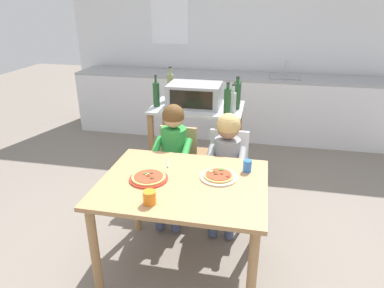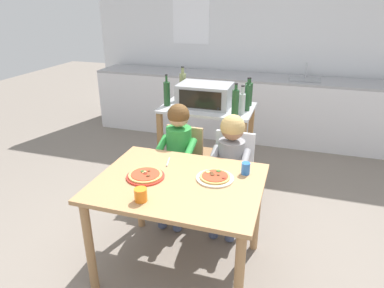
{
  "view_description": "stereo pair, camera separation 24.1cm",
  "coord_description": "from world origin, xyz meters",
  "views": [
    {
      "loc": [
        0.47,
        -1.98,
        1.89
      ],
      "look_at": [
        0.0,
        0.3,
        0.89
      ],
      "focal_mm": 32.09,
      "sensor_mm": 36.0,
      "label": 1
    },
    {
      "loc": [
        0.7,
        -1.92,
        1.89
      ],
      "look_at": [
        0.0,
        0.3,
        0.89
      ],
      "focal_mm": 32.09,
      "sensor_mm": 36.0,
      "label": 2
    }
  ],
  "objects": [
    {
      "name": "bottle_clear_vinegar",
      "position": [
        0.18,
        1.02,
        1.02
      ],
      "size": [
        0.06,
        0.06,
        0.31
      ],
      "color": "#1E4723",
      "rests_on": "kitchen_island_cart"
    },
    {
      "name": "kitchen_island_cart",
      "position": [
        -0.14,
        1.27,
        0.59
      ],
      "size": [
        0.91,
        0.59,
        0.89
      ],
      "color": "#B7BABF",
      "rests_on": "ground"
    },
    {
      "name": "back_wall_tiled",
      "position": [
        -0.0,
        3.25,
        1.35
      ],
      "size": [
        4.89,
        0.14,
        2.7
      ],
      "color": "silver",
      "rests_on": "ground"
    },
    {
      "name": "dining_chair_right",
      "position": [
        0.23,
        0.73,
        0.48
      ],
      "size": [
        0.36,
        0.36,
        0.81
      ],
      "color": "silver",
      "rests_on": "ground"
    },
    {
      "name": "bottle_slim_sauce",
      "position": [
        -0.47,
        1.46,
        1.03
      ],
      "size": [
        0.07,
        0.07,
        0.35
      ],
      "color": "olive",
      "rests_on": "kitchen_island_cart"
    },
    {
      "name": "child_in_grey_shirt",
      "position": [
        0.23,
        0.61,
        0.66
      ],
      "size": [
        0.32,
        0.42,
        1.01
      ],
      "color": "#424C6B",
      "rests_on": "ground"
    },
    {
      "name": "bottle_tall_green_wine",
      "position": [
        0.22,
        1.14,
        1.0
      ],
      "size": [
        0.06,
        0.06,
        0.27
      ],
      "color": "#ADB7B2",
      "rests_on": "kitchen_island_cart"
    },
    {
      "name": "bottle_brown_beer",
      "position": [
        -0.54,
        1.18,
        1.01
      ],
      "size": [
        0.06,
        0.06,
        0.31
      ],
      "color": "#1E4723",
      "rests_on": "kitchen_island_cart"
    },
    {
      "name": "dining_chair_left",
      "position": [
        -0.24,
        0.73,
        0.48
      ],
      "size": [
        0.36,
        0.36,
        0.81
      ],
      "color": "tan",
      "rests_on": "ground"
    },
    {
      "name": "serving_spoon",
      "position": [
        -0.17,
        0.24,
        0.75
      ],
      "size": [
        0.04,
        0.14,
        0.01
      ],
      "primitive_type": "cylinder",
      "rotation": [
        0.0,
        1.57,
        1.8
      ],
      "color": "#B7BABF",
      "rests_on": "dining_table"
    },
    {
      "name": "bottle_squat_spirits",
      "position": [
        0.25,
        1.26,
        1.02
      ],
      "size": [
        0.06,
        0.06,
        0.32
      ],
      "color": "#1E4723",
      "rests_on": "kitchen_island_cart"
    },
    {
      "name": "dining_table",
      "position": [
        0.0,
        0.0,
        0.63
      ],
      "size": [
        1.13,
        0.88,
        0.74
      ],
      "color": "#AD7F51",
      "rests_on": "ground"
    },
    {
      "name": "bottle_dark_olive_oil",
      "position": [
        0.23,
        1.43,
        1.01
      ],
      "size": [
        0.08,
        0.08,
        0.28
      ],
      "color": "#1E4723",
      "rests_on": "kitchen_island_cart"
    },
    {
      "name": "drinking_cup_blue",
      "position": [
        0.42,
        0.24,
        0.79
      ],
      "size": [
        0.06,
        0.06,
        0.09
      ],
      "primitive_type": "cylinder",
      "color": "blue",
      "rests_on": "dining_table"
    },
    {
      "name": "toaster_oven",
      "position": [
        -0.17,
        1.28,
        1.0
      ],
      "size": [
        0.52,
        0.37,
        0.23
      ],
      "color": "#999BA0",
      "rests_on": "kitchen_island_cart"
    },
    {
      "name": "kitchen_counter",
      "position": [
        0.0,
        2.84,
        0.45
      ],
      "size": [
        4.4,
        0.6,
        1.09
      ],
      "color": "silver",
      "rests_on": "ground"
    },
    {
      "name": "ground_plane",
      "position": [
        0.0,
        1.28,
        0.0
      ],
      "size": [
        12.76,
        12.76,
        0.0
      ],
      "primitive_type": "plane",
      "color": "slate"
    },
    {
      "name": "pizza_plate_cream",
      "position": [
        0.23,
        0.1,
        0.76
      ],
      "size": [
        0.26,
        0.26,
        0.03
      ],
      "color": "beige",
      "rests_on": "dining_table"
    },
    {
      "name": "drinking_cup_orange",
      "position": [
        -0.14,
        -0.3,
        0.79
      ],
      "size": [
        0.08,
        0.08,
        0.08
      ],
      "primitive_type": "cylinder",
      "color": "orange",
      "rests_on": "dining_table"
    },
    {
      "name": "child_in_green_shirt",
      "position": [
        -0.24,
        0.61,
        0.68
      ],
      "size": [
        0.32,
        0.42,
        1.06
      ],
      "color": "#424C6B",
      "rests_on": "ground"
    },
    {
      "name": "pizza_plate_red_rimmed",
      "position": [
        -0.24,
        -0.02,
        0.76
      ],
      "size": [
        0.26,
        0.26,
        0.03
      ],
      "color": "red",
      "rests_on": "dining_table"
    }
  ]
}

